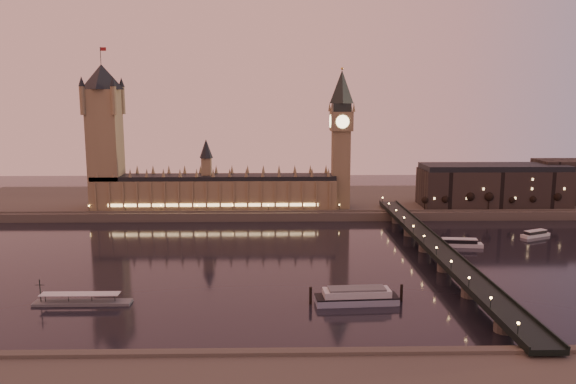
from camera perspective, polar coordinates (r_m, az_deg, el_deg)
name	(u,v)px	position (r m, az deg, el deg)	size (l,w,h in m)	color
ground	(266,261)	(307.02, -2.28, -7.07)	(700.00, 700.00, 0.00)	black
far_embankment	(305,201)	(467.60, 1.77, -0.95)	(560.00, 130.00, 6.00)	#423D35
palace_of_westminster	(215,188)	(422.98, -7.44, 0.44)	(180.00, 26.62, 52.00)	brown
victoria_tower	(104,129)	(434.58, -18.15, 6.14)	(31.68, 31.68, 118.00)	brown
big_ben	(341,131)	(418.74, 5.42, 6.21)	(17.68, 17.68, 104.00)	brown
westminster_bridge	(434,251)	(317.20, 14.58, -5.79)	(13.20, 260.00, 15.30)	black
city_block	(520,184)	(469.84, 22.54, 0.76)	(155.00, 45.00, 34.00)	black
bare_tree_0	(424,199)	(423.93, 13.64, -0.73)	(5.52, 5.52, 11.22)	black
bare_tree_1	(446,199)	(428.42, 15.77, -0.72)	(5.52, 5.52, 11.22)	black
bare_tree_2	(468,199)	(433.49, 17.84, -0.70)	(5.52, 5.52, 11.22)	black
bare_tree_3	(490,199)	(439.11, 19.87, -0.68)	(5.52, 5.52, 11.22)	black
bare_tree_4	(512,199)	(445.27, 21.84, -0.67)	(5.52, 5.52, 11.22)	black
bare_tree_5	(535,199)	(451.95, 23.76, -0.65)	(5.52, 5.52, 11.22)	black
bare_tree_6	(557,199)	(459.11, 25.62, -0.63)	(5.52, 5.52, 11.22)	black
cruise_boat_b	(459,243)	(351.60, 17.01, -4.98)	(27.42, 9.75, 4.95)	silver
cruise_boat_c	(535,234)	(393.79, 23.84, -3.90)	(21.31, 14.00, 4.18)	silver
moored_barge	(357,296)	(247.40, 6.98, -10.48)	(40.99, 12.18, 7.53)	#8893AD
pontoon_pier	(82,301)	(261.22, -20.18, -10.38)	(41.53, 6.92, 11.08)	#595B5E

